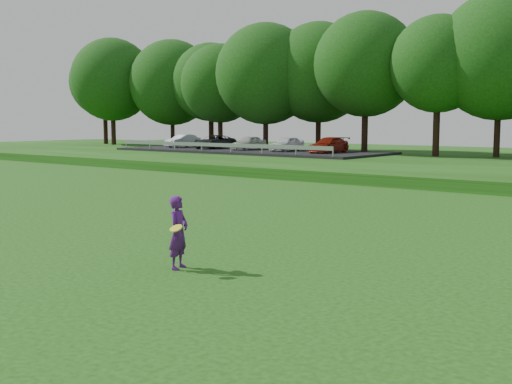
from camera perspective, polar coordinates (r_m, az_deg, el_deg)
The scene contains 4 objects.
ground at distance 14.64m, azimuth -9.85°, elevation -6.68°, with size 140.00×140.00×0.00m, color #1A430C.
walking_path at distance 31.48m, azimuth 18.54°, elevation 0.10°, with size 130.00×1.60×0.04m, color gray.
parking_lot at distance 54.67m, azimuth -0.70°, elevation 4.03°, with size 24.00×9.00×1.38m.
woman at distance 14.32m, azimuth -6.91°, elevation -3.59°, with size 0.71×0.84×1.64m.
Camera 1 is at (10.72, -9.41, 3.29)m, focal length 45.00 mm.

